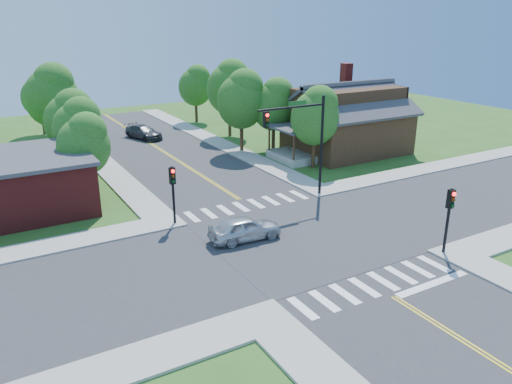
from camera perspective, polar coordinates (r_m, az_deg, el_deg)
ground at (r=29.45m, az=5.08°, el=-5.31°), size 100.00×100.00×0.00m
road_ns at (r=29.44m, az=5.08°, el=-5.27°), size 10.00×90.00×0.04m
road_ew at (r=29.44m, az=5.08°, el=-5.26°), size 90.00×10.00×0.04m
intersection_patch at (r=29.45m, az=5.08°, el=-5.31°), size 10.20×10.20×0.06m
sidewalk_ne at (r=50.47m, az=9.54°, el=5.15°), size 40.00×40.00×0.14m
crosswalk_north at (r=34.26m, az=-0.86°, el=-1.50°), size 8.85×2.00×0.01m
crosswalk_south at (r=25.20m, az=13.31°, el=-10.20°), size 8.85×2.00×0.01m
centerline at (r=29.43m, az=5.08°, el=-5.23°), size 0.30×90.00×0.01m
stop_bar at (r=26.05m, az=19.52°, el=-9.93°), size 4.60×0.45×0.09m
signal_mast_ne at (r=34.40m, az=5.33°, el=6.86°), size 5.30×0.42×7.20m
signal_pole_se at (r=28.32m, az=21.25°, el=-1.81°), size 0.34×0.42×3.80m
signal_pole_nw at (r=30.64m, az=-9.48°, el=0.85°), size 0.34×0.42×3.80m
house_ne at (r=48.14m, az=10.30°, el=8.40°), size 13.05×8.80×7.11m
building_nw at (r=36.47m, az=-26.57°, el=0.75°), size 10.40×8.40×3.73m
tree_e_a at (r=42.21m, az=6.89°, el=8.80°), size 4.13×3.92×7.02m
tree_e_b at (r=47.56m, az=2.15°, el=10.12°), size 4.14×3.93×7.03m
tree_e_c at (r=53.88m, az=-2.99°, el=12.04°), size 4.83×4.59×8.21m
tree_e_d at (r=61.91m, az=-6.87°, el=12.11°), size 4.08×3.88×6.94m
tree_w_a at (r=36.55m, az=-18.99°, el=5.36°), size 3.65×3.46×6.20m
tree_w_b at (r=42.69m, az=-20.34°, el=7.86°), size 4.13×3.92×7.02m
tree_w_c at (r=50.75m, az=-22.24°, el=10.35°), size 4.95×4.70×8.42m
tree_w_d at (r=59.51m, az=-23.43°, el=10.16°), size 3.87×3.68×6.58m
tree_house at (r=47.20m, az=-1.58°, el=10.72°), size 4.62×4.39×7.85m
tree_bldg at (r=40.95m, az=-19.56°, el=7.12°), size 3.89×3.70×6.62m
car_silver at (r=28.85m, az=-1.28°, el=-4.20°), size 2.28×4.47×1.44m
car_dgrey at (r=54.44m, az=-12.73°, el=6.65°), size 4.88×5.96×1.38m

